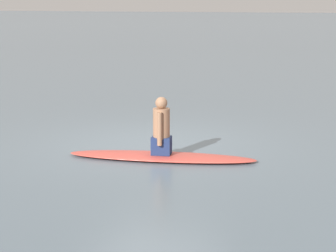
% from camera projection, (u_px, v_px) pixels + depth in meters
% --- Properties ---
extents(ground_plane, '(400.00, 400.00, 0.00)m').
position_uv_depth(ground_plane, '(153.00, 145.00, 11.65)').
color(ground_plane, slate).
extents(surfboard, '(1.78, 3.37, 0.09)m').
position_uv_depth(surfboard, '(161.00, 157.00, 10.55)').
color(surfboard, '#D84C3F').
rests_on(surfboard, ground).
extents(person_paddler, '(0.44, 0.41, 1.01)m').
position_uv_depth(person_paddler, '(161.00, 129.00, 10.45)').
color(person_paddler, navy).
rests_on(person_paddler, surfboard).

